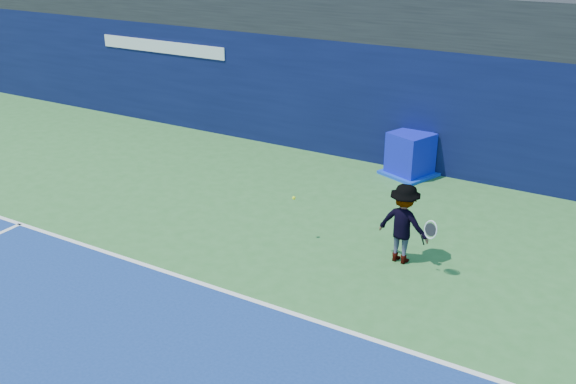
% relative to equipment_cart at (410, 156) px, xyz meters
% --- Properties ---
extents(baseline, '(24.00, 0.10, 0.01)m').
position_rel_equipment_cart_xyz_m(baseline, '(-0.89, -6.69, -0.47)').
color(baseline, white).
rests_on(baseline, ground).
extents(stadium_band, '(36.00, 3.00, 1.20)m').
position_rel_equipment_cart_xyz_m(stadium_band, '(-0.89, 1.81, 3.12)').
color(stadium_band, black).
rests_on(stadium_band, back_wall_assembly).
extents(back_wall_assembly, '(36.00, 1.03, 3.00)m').
position_rel_equipment_cart_xyz_m(back_wall_assembly, '(-0.89, 0.81, 1.02)').
color(back_wall_assembly, '#0A0F37').
rests_on(back_wall_assembly, ground).
extents(equipment_cart, '(1.42, 1.42, 1.06)m').
position_rel_equipment_cart_xyz_m(equipment_cart, '(0.00, 0.00, 0.00)').
color(equipment_cart, '#0D11B8').
rests_on(equipment_cart, ground).
extents(tennis_player, '(1.23, 0.70, 1.49)m').
position_rel_equipment_cart_xyz_m(tennis_player, '(1.40, -4.19, 0.26)').
color(tennis_player, white).
rests_on(tennis_player, ground).
extents(tennis_ball, '(0.07, 0.07, 0.07)m').
position_rel_equipment_cart_xyz_m(tennis_ball, '(-0.69, -4.48, 0.42)').
color(tennis_ball, '#BEDC18').
rests_on(tennis_ball, ground).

